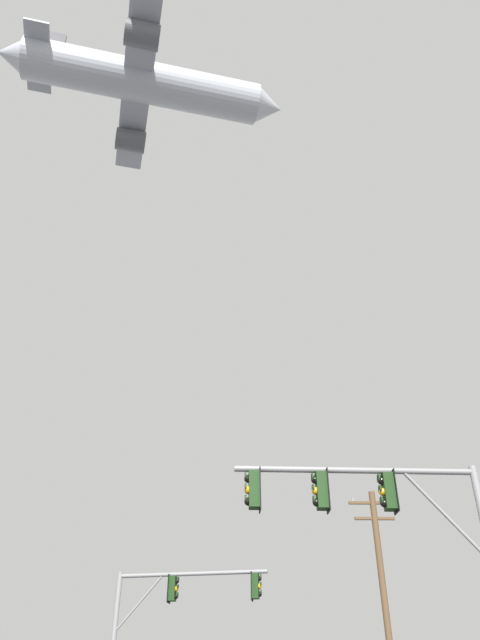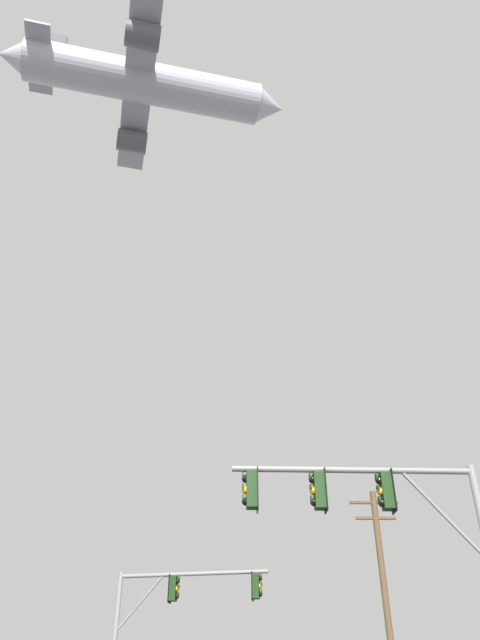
{
  "view_description": "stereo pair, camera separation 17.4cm",
  "coord_description": "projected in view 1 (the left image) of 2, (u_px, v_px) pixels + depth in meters",
  "views": [
    {
      "loc": [
        -0.01,
        -6.51,
        1.52
      ],
      "look_at": [
        0.32,
        15.8,
        16.02
      ],
      "focal_mm": 33.73,
      "sensor_mm": 36.0,
      "label": 1
    },
    {
      "loc": [
        0.17,
        -6.51,
        1.52
      ],
      "look_at": [
        0.32,
        15.8,
        16.02
      ],
      "focal_mm": 33.73,
      "sensor_mm": 36.0,
      "label": 2
    }
  ],
  "objects": [
    {
      "name": "utility_pole",
      "position": [
        385.0,
        603.0,
        25.1
      ],
      "size": [
        2.2,
        0.28,
        9.94
      ],
      "color": "brown",
      "rests_on": "ground"
    },
    {
      "name": "airplane",
      "position": [
        144.0,
        83.0,
        53.76
      ],
      "size": [
        25.5,
        19.7,
        6.97
      ],
      "color": "#B7BCC6"
    },
    {
      "name": "signal_pole_near",
      "position": [
        390.0,
        527.0,
        14.39
      ],
      "size": [
        6.18,
        0.56,
        6.73
      ],
      "color": "gray",
      "rests_on": "ground"
    },
    {
      "name": "signal_pole_far",
      "position": [
        168.0,
        613.0,
        23.29
      ],
      "size": [
        6.04,
        1.34,
        6.21
      ],
      "color": "gray",
      "rests_on": "ground"
    }
  ]
}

